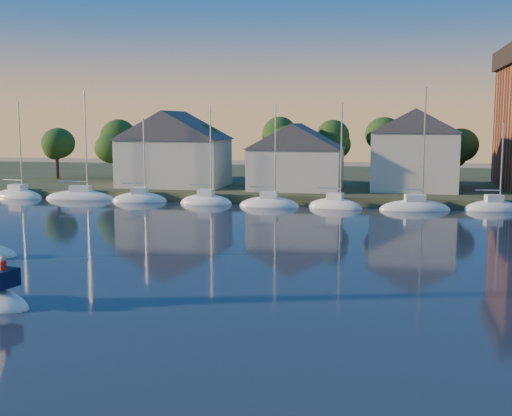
# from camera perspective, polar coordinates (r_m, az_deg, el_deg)

# --- Properties ---
(ground) EXTENTS (260.00, 260.00, 0.00)m
(ground) POSITION_cam_1_polar(r_m,az_deg,el_deg) (23.36, -2.49, -15.74)
(ground) COLOR black
(ground) RESTS_ON ground
(shoreline_land) EXTENTS (160.00, 50.00, 2.00)m
(shoreline_land) POSITION_cam_1_polar(r_m,az_deg,el_deg) (96.34, 8.67, 2.07)
(shoreline_land) COLOR #323B22
(shoreline_land) RESTS_ON ground
(wooden_dock) EXTENTS (120.00, 3.00, 1.00)m
(wooden_dock) POSITION_cam_1_polar(r_m,az_deg,el_deg) (73.53, 7.63, 0.37)
(wooden_dock) COLOR brown
(wooden_dock) RESTS_ON ground
(clubhouse_west) EXTENTS (13.65, 9.45, 9.64)m
(clubhouse_west) POSITION_cam_1_polar(r_m,az_deg,el_deg) (83.44, -7.27, 5.33)
(clubhouse_west) COLOR beige
(clubhouse_west) RESTS_ON shoreline_land
(clubhouse_centre) EXTENTS (11.55, 8.40, 8.08)m
(clubhouse_centre) POSITION_cam_1_polar(r_m,az_deg,el_deg) (78.68, 3.60, 4.65)
(clubhouse_centre) COLOR beige
(clubhouse_centre) RESTS_ON shoreline_land
(clubhouse_east) EXTENTS (10.50, 8.40, 9.80)m
(clubhouse_east) POSITION_cam_1_polar(r_m,az_deg,el_deg) (79.86, 13.85, 5.11)
(clubhouse_east) COLOR beige
(clubhouse_east) RESTS_ON shoreline_land
(tree_line) EXTENTS (93.40, 5.40, 8.90)m
(tree_line) POSITION_cam_1_polar(r_m,az_deg,el_deg) (83.84, 9.67, 6.14)
(tree_line) COLOR #3C291B
(tree_line) RESTS_ON shoreline_land
(moored_fleet) EXTENTS (71.50, 2.40, 12.05)m
(moored_fleet) POSITION_cam_1_polar(r_m,az_deg,el_deg) (71.61, 1.06, 0.32)
(moored_fleet) COLOR white
(moored_fleet) RESTS_ON ground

